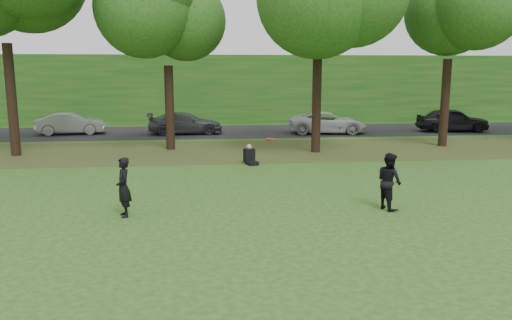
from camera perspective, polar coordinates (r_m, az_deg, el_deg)
The scene contains 9 objects.
ground at distance 11.75m, azimuth 1.08°, elevation -9.06°, with size 120.00×120.00×0.00m, color #234816.
leaf_litter at distance 24.35m, azimuth -2.77°, elevation 1.03°, with size 60.00×7.00×0.01m, color #493B1A.
street at distance 32.26m, azimuth -3.63°, elevation 3.29°, with size 70.00×7.00×0.02m, color black.
far_hedge at distance 38.05m, azimuth -4.08°, elevation 8.09°, with size 70.00×3.00×5.00m, color #194E16.
player_left at distance 13.77m, azimuth -14.90°, elevation -3.04°, with size 0.59×0.38×1.61m, color black.
player_right at distance 14.52m, azimuth 14.98°, elevation -2.35°, with size 0.78×0.61×1.61m, color black.
parked_cars at distance 30.88m, azimuth -2.27°, elevation 4.27°, with size 37.44×3.46×1.49m.
frisbee at distance 13.33m, azimuth 1.65°, elevation 2.37°, with size 0.30×0.28×0.14m.
seated_person at distance 20.91m, azimuth -0.70°, elevation 0.37°, with size 0.61×0.82×0.83m.
Camera 1 is at (-1.41, -11.00, 3.87)m, focal length 35.00 mm.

